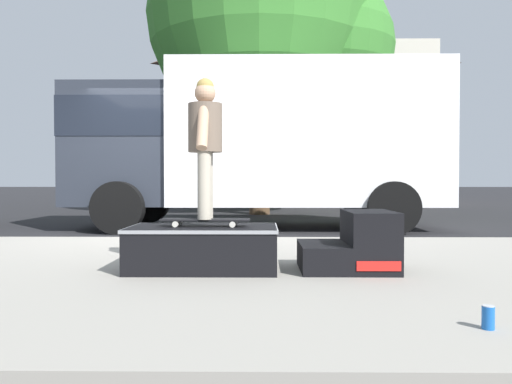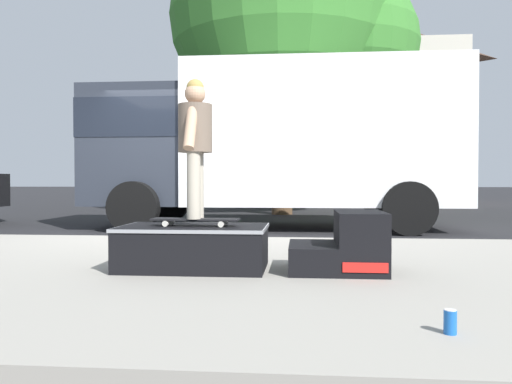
% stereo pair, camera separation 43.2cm
% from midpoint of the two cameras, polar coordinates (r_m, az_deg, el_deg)
% --- Properties ---
extents(ground_plane, '(140.00, 140.00, 0.00)m').
position_cam_midpoint_polar(ground_plane, '(7.85, -13.88, -5.41)').
color(ground_plane, black).
extents(sidewalk_slab, '(50.00, 5.00, 0.12)m').
position_cam_midpoint_polar(sidewalk_slab, '(5.03, -22.61, -8.53)').
color(sidewalk_slab, gray).
rests_on(sidewalk_slab, ground).
extents(skate_box, '(1.30, 0.78, 0.38)m').
position_cam_midpoint_polar(skate_box, '(4.55, -8.66, -6.09)').
color(skate_box, black).
rests_on(skate_box, sidewalk_slab).
extents(kicker_ramp, '(0.82, 0.73, 0.52)m').
position_cam_midpoint_polar(kicker_ramp, '(4.53, 8.41, -5.99)').
color(kicker_ramp, black).
rests_on(kicker_ramp, sidewalk_slab).
extents(skateboard, '(0.79, 0.23, 0.07)m').
position_cam_midpoint_polar(skateboard, '(4.51, -8.46, -3.16)').
color(skateboard, black).
rests_on(skateboard, skate_box).
extents(skater_kid, '(0.30, 0.64, 1.24)m').
position_cam_midpoint_polar(skater_kid, '(4.52, -8.49, 6.24)').
color(skater_kid, '#B7AD99').
rests_on(skater_kid, skateboard).
extents(soda_can, '(0.07, 0.07, 0.13)m').
position_cam_midpoint_polar(soda_can, '(2.93, 20.82, -13.11)').
color(soda_can, '#1959B2').
rests_on(soda_can, sidewalk_slab).
extents(box_truck, '(6.91, 2.63, 3.05)m').
position_cam_midpoint_polar(box_truck, '(9.79, -1.41, 5.91)').
color(box_truck, white).
rests_on(box_truck, ground).
extents(street_tree_main, '(6.62, 6.02, 8.28)m').
position_cam_midpoint_polar(street_tree_main, '(14.37, 0.99, 18.21)').
color(street_tree_main, brown).
rests_on(street_tree_main, ground).
extents(house_behind, '(9.54, 8.23, 8.40)m').
position_cam_midpoint_polar(house_behind, '(22.20, 5.01, 9.89)').
color(house_behind, beige).
rests_on(house_behind, ground).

